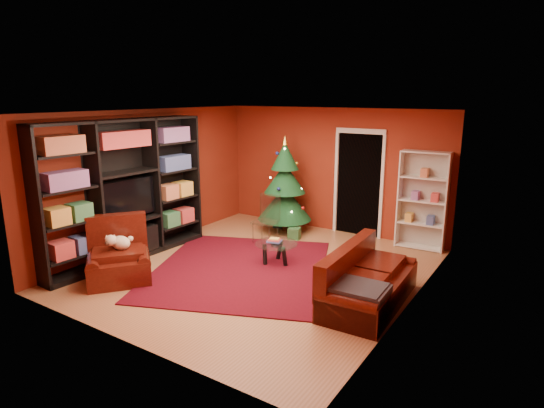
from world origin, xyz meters
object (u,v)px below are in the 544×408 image
Objects in this scene: gift_box_red at (297,221)px; sofa at (370,276)px; armchair at (118,256)px; rug at (240,269)px; white_bookshelf at (422,201)px; gift_box_green at (294,233)px; dog at (121,243)px; coffee_table at (276,253)px; acrylic_chair at (265,222)px; christmas_tree at (285,185)px; media_unit at (125,191)px; gift_box_teal at (281,220)px.

gift_box_red is 0.11× the size of sofa.
gift_box_red is 0.21× the size of armchair.
rug is 3.65m from white_bookshelf.
dog reaches higher than gift_box_green.
coffee_table is 0.86× the size of acrylic_chair.
christmas_tree reaches higher than sofa.
coffee_table is at bearing -62.65° from christmas_tree.
media_unit reaches higher than sofa.
white_bookshelf is 5.41m from dog.
dog is at bearing -102.40° from christmas_tree.
christmas_tree is 2.39× the size of acrylic_chair.
christmas_tree is 3.75m from dog.
media_unit reaches higher than rug.
gift_box_green is 3.56m from armchair.
gift_box_green is (-0.06, 1.93, 0.11)m from rug.
gift_box_teal is (-0.21, 0.19, -0.84)m from christmas_tree.
armchair is 2.59m from coffee_table.
sofa is at bearing -39.90° from gift_box_teal.
acrylic_chair is at bearing -82.33° from christmas_tree.
rug is 1.93m from gift_box_green.
armchair reaches higher than rug.
christmas_tree is 1.08× the size of white_bookshelf.
gift_box_red is at bearing 26.78° from dog.
christmas_tree is 3.73m from sofa.
christmas_tree reaches higher than rug.
armchair is at bearing -135.00° from dog.
gift_box_green is at bearing 91.92° from rug.
white_bookshelf reaches higher than acrylic_chair.
armchair is at bearing -98.56° from gift_box_teal.
gift_box_teal is 0.75× the size of dog.
coffee_table is (0.44, -1.38, 0.08)m from gift_box_green.
gift_box_green is at bearing -39.70° from christmas_tree.
coffee_table is (1.12, -1.96, 0.04)m from gift_box_teal.
white_bookshelf is 1.87× the size of armchair.
gift_box_green is 3.08m from sofa.
gift_box_red is at bearing 115.94° from gift_box_green.
rug is 2.33m from sofa.
gift_box_green is at bearing -64.06° from gift_box_red.
christmas_tree is at bearing -174.10° from white_bookshelf.
christmas_tree reaches higher than gift_box_red.
rug is at bearing -76.88° from christmas_tree.
sofa reaches higher than coffee_table.
acrylic_chair is at bearing -123.70° from gift_box_green.
media_unit is 3.40m from gift_box_green.
gift_box_red is at bearing 80.93° from christmas_tree.
media_unit is at bearing -144.07° from white_bookshelf.
coffee_table is at bearing 29.38° from media_unit.
coffee_table is at bearing -72.26° from gift_box_green.
rug is 2.63m from gift_box_teal.
media_unit is 10.66× the size of gift_box_teal.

